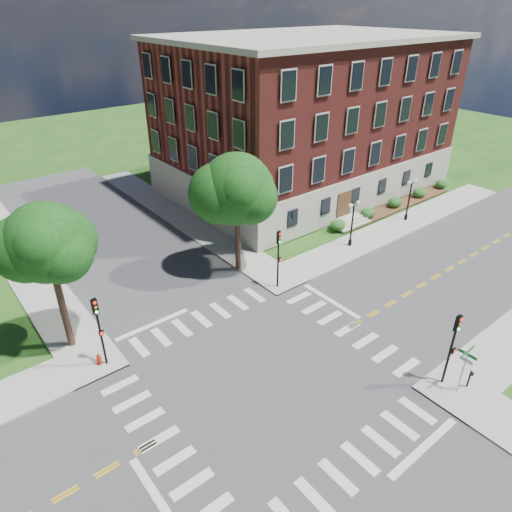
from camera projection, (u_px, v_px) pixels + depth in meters
ground at (267, 376)px, 27.38m from camera, size 160.00×160.00×0.00m
road_ew at (267, 376)px, 27.37m from camera, size 90.00×12.00×0.01m
road_ns at (267, 376)px, 27.37m from camera, size 12.00×90.00×0.01m
sidewalk_ne at (286, 222)px, 46.16m from camera, size 34.00×34.00×0.12m
crosswalk_east at (347, 329)px, 31.29m from camera, size 2.20×10.20×0.02m
stop_bar_east at (331, 301)px, 34.20m from camera, size 0.40×5.50×0.00m
main_building at (306, 115)px, 51.28m from camera, size 30.60×22.40×16.50m
shrub_row at (394, 208)px, 49.40m from camera, size 18.00×2.00×1.30m
tree_c at (46, 243)px, 26.10m from camera, size 4.78×4.78×9.89m
tree_d at (237, 189)px, 34.73m from camera, size 5.61×5.61×9.82m
traffic_signal_se at (453, 341)px, 25.32m from camera, size 0.32×0.35×4.80m
traffic_signal_ne at (278, 252)px, 34.21m from camera, size 0.38×0.45×4.80m
traffic_signal_nw at (99, 324)px, 26.68m from camera, size 0.35×0.40×4.80m
twin_lamp_west at (352, 221)px, 40.54m from camera, size 1.36×0.36×4.23m
twin_lamp_east at (409, 197)px, 45.39m from camera, size 1.36×0.36×4.23m
street_sign_pole at (465, 362)px, 25.13m from camera, size 1.10×1.10×3.10m
push_button_post at (470, 378)px, 26.15m from camera, size 0.14×0.21×1.20m
fire_hydrant at (99, 360)px, 27.98m from camera, size 0.35×0.35×0.75m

